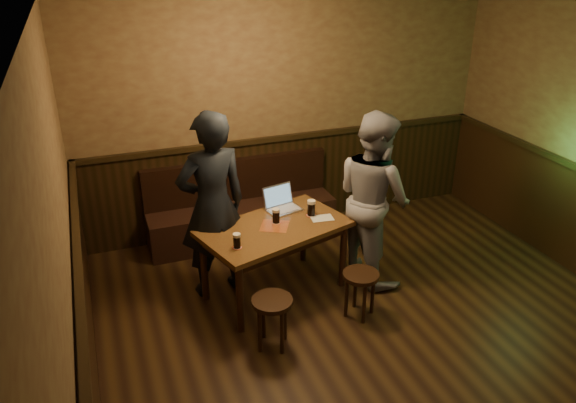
{
  "coord_description": "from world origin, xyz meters",
  "views": [
    {
      "loc": [
        -2.23,
        -3.03,
        3.27
      ],
      "look_at": [
        -0.58,
        1.43,
        1.04
      ],
      "focal_mm": 35.0,
      "sensor_mm": 36.0,
      "label": 1
    }
  ],
  "objects_px": {
    "pub_table": "(275,235)",
    "pint_right": "(311,208)",
    "laptop": "(281,203)",
    "pint_left": "(237,241)",
    "stool_left": "(272,309)",
    "stool_right": "(361,282)",
    "person_grey": "(373,197)",
    "pint_mid": "(276,216)",
    "person_suit": "(212,206)",
    "bench": "(241,214)"
  },
  "relations": [
    {
      "from": "pint_left",
      "to": "person_suit",
      "type": "height_order",
      "value": "person_suit"
    },
    {
      "from": "person_grey",
      "to": "pint_right",
      "type": "bearing_deg",
      "value": 70.77
    },
    {
      "from": "pub_table",
      "to": "pint_mid",
      "type": "xyz_separation_m",
      "value": [
        0.04,
        0.06,
        0.17
      ]
    },
    {
      "from": "pub_table",
      "to": "person_suit",
      "type": "bearing_deg",
      "value": 138.39
    },
    {
      "from": "person_suit",
      "to": "stool_right",
      "type": "bearing_deg",
      "value": 134.63
    },
    {
      "from": "stool_left",
      "to": "pint_mid",
      "type": "height_order",
      "value": "pint_mid"
    },
    {
      "from": "stool_left",
      "to": "person_suit",
      "type": "relative_size",
      "value": 0.26
    },
    {
      "from": "pint_left",
      "to": "person_suit",
      "type": "distance_m",
      "value": 0.55
    },
    {
      "from": "stool_left",
      "to": "laptop",
      "type": "relative_size",
      "value": 1.25
    },
    {
      "from": "pub_table",
      "to": "laptop",
      "type": "relative_size",
      "value": 4.09
    },
    {
      "from": "bench",
      "to": "pint_mid",
      "type": "distance_m",
      "value": 1.27
    },
    {
      "from": "pub_table",
      "to": "pint_left",
      "type": "bearing_deg",
      "value": -165.36
    },
    {
      "from": "stool_left",
      "to": "person_suit",
      "type": "bearing_deg",
      "value": 103.56
    },
    {
      "from": "pub_table",
      "to": "pint_left",
      "type": "xyz_separation_m",
      "value": [
        -0.45,
        -0.28,
        0.17
      ]
    },
    {
      "from": "pub_table",
      "to": "stool_left",
      "type": "xyz_separation_m",
      "value": [
        -0.3,
        -0.78,
        -0.27
      ]
    },
    {
      "from": "stool_right",
      "to": "pint_right",
      "type": "distance_m",
      "value": 0.9
    },
    {
      "from": "bench",
      "to": "person_grey",
      "type": "relative_size",
      "value": 1.22
    },
    {
      "from": "pint_mid",
      "to": "pint_right",
      "type": "bearing_deg",
      "value": 4.65
    },
    {
      "from": "stool_left",
      "to": "stool_right",
      "type": "bearing_deg",
      "value": 8.42
    },
    {
      "from": "pint_left",
      "to": "person_grey",
      "type": "distance_m",
      "value": 1.53
    },
    {
      "from": "stool_left",
      "to": "stool_right",
      "type": "relative_size",
      "value": 1.05
    },
    {
      "from": "pub_table",
      "to": "pint_left",
      "type": "distance_m",
      "value": 0.56
    },
    {
      "from": "pub_table",
      "to": "pint_right",
      "type": "distance_m",
      "value": 0.47
    },
    {
      "from": "pint_mid",
      "to": "person_grey",
      "type": "distance_m",
      "value": 1.02
    },
    {
      "from": "pub_table",
      "to": "stool_left",
      "type": "height_order",
      "value": "pub_table"
    },
    {
      "from": "stool_left",
      "to": "pint_mid",
      "type": "bearing_deg",
      "value": 68.47
    },
    {
      "from": "laptop",
      "to": "person_suit",
      "type": "distance_m",
      "value": 0.75
    },
    {
      "from": "bench",
      "to": "stool_right",
      "type": "relative_size",
      "value": 4.76
    },
    {
      "from": "person_suit",
      "to": "person_grey",
      "type": "relative_size",
      "value": 1.05
    },
    {
      "from": "pint_right",
      "to": "person_grey",
      "type": "bearing_deg",
      "value": -9.9
    },
    {
      "from": "bench",
      "to": "pint_left",
      "type": "bearing_deg",
      "value": -106.83
    },
    {
      "from": "bench",
      "to": "person_suit",
      "type": "bearing_deg",
      "value": -119.3
    },
    {
      "from": "bench",
      "to": "stool_left",
      "type": "height_order",
      "value": "bench"
    },
    {
      "from": "pint_right",
      "to": "person_suit",
      "type": "relative_size",
      "value": 0.09
    },
    {
      "from": "stool_left",
      "to": "person_suit",
      "type": "height_order",
      "value": "person_suit"
    },
    {
      "from": "pint_mid",
      "to": "person_grey",
      "type": "height_order",
      "value": "person_grey"
    },
    {
      "from": "stool_right",
      "to": "laptop",
      "type": "xyz_separation_m",
      "value": [
        -0.43,
        0.99,
        0.45
      ]
    },
    {
      "from": "bench",
      "to": "pint_left",
      "type": "height_order",
      "value": "bench"
    },
    {
      "from": "bench",
      "to": "person_suit",
      "type": "distance_m",
      "value": 1.28
    },
    {
      "from": "pub_table",
      "to": "person_grey",
      "type": "distance_m",
      "value": 1.08
    },
    {
      "from": "pint_left",
      "to": "person_suit",
      "type": "xyz_separation_m",
      "value": [
        -0.09,
        0.53,
        0.12
      ]
    },
    {
      "from": "pint_right",
      "to": "person_suit",
      "type": "height_order",
      "value": "person_suit"
    },
    {
      "from": "stool_left",
      "to": "pint_mid",
      "type": "distance_m",
      "value": 1.01
    },
    {
      "from": "pint_mid",
      "to": "person_suit",
      "type": "distance_m",
      "value": 0.62
    },
    {
      "from": "stool_left",
      "to": "stool_right",
      "type": "distance_m",
      "value": 0.93
    },
    {
      "from": "stool_left",
      "to": "pint_left",
      "type": "bearing_deg",
      "value": 107.43
    },
    {
      "from": "pint_left",
      "to": "person_suit",
      "type": "bearing_deg",
      "value": 99.75
    },
    {
      "from": "bench",
      "to": "pint_mid",
      "type": "relative_size",
      "value": 14.54
    },
    {
      "from": "pint_mid",
      "to": "person_grey",
      "type": "relative_size",
      "value": 0.08
    },
    {
      "from": "stool_left",
      "to": "pint_left",
      "type": "distance_m",
      "value": 0.68
    }
  ]
}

